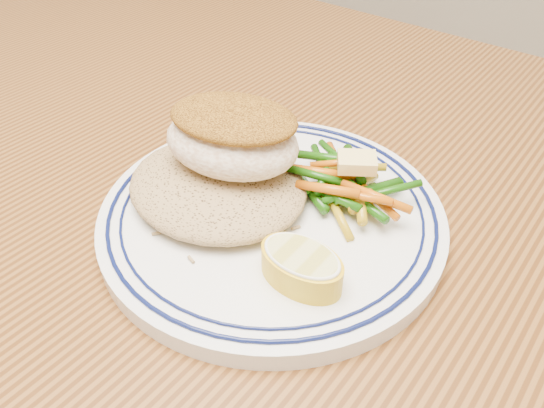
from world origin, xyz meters
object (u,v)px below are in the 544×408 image
at_px(vegetable_pile, 343,184).
at_px(lemon_wedge, 301,265).
at_px(dining_table, 313,322).
at_px(rice_pilaf, 217,182).
at_px(fish_fillet, 232,136).
at_px(plate, 272,214).

distance_m(vegetable_pile, lemon_wedge, 0.09).
bearing_deg(dining_table, rice_pilaf, -167.02).
relative_size(vegetable_pile, lemon_wedge, 1.79).
bearing_deg(fish_fillet, plate, -4.85).
height_order(plate, vegetable_pile, vegetable_pile).
xyz_separation_m(plate, rice_pilaf, (-0.04, -0.01, 0.02)).
distance_m(dining_table, fish_fillet, 0.18).
xyz_separation_m(dining_table, lemon_wedge, (0.02, -0.05, 0.12)).
xyz_separation_m(rice_pilaf, vegetable_pile, (0.08, 0.06, -0.00)).
height_order(rice_pilaf, lemon_wedge, rice_pilaf).
distance_m(fish_fillet, lemon_wedge, 0.12).
xyz_separation_m(fish_fillet, vegetable_pile, (0.08, 0.04, -0.04)).
xyz_separation_m(rice_pilaf, fish_fillet, (0.00, 0.02, 0.03)).
relative_size(rice_pilaf, vegetable_pile, 1.35).
bearing_deg(dining_table, fish_fillet, -178.70).
relative_size(dining_table, vegetable_pile, 13.82).
relative_size(rice_pilaf, lemon_wedge, 2.42).
bearing_deg(plate, fish_fillet, 175.15).
xyz_separation_m(dining_table, fish_fillet, (-0.08, -0.00, 0.16)).
distance_m(dining_table, vegetable_pile, 0.13).
height_order(rice_pilaf, vegetable_pile, same).
bearing_deg(fish_fillet, dining_table, 1.30).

